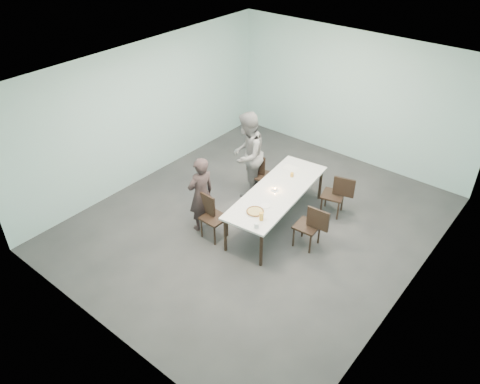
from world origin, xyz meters
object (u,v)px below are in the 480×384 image
Objects in this scene: pizza at (255,212)px; diner_far at (247,155)px; chair_far_left at (260,172)px; tealight at (275,189)px; diner_near at (201,194)px; beer_glass at (261,216)px; water_tumbler at (256,225)px; amber_tumbler at (292,175)px; chair_near_left at (211,213)px; table at (277,193)px; side_plate at (265,206)px; chair_far_right at (337,193)px; chair_near_right at (312,224)px.

diner_far is at bearing 132.94° from pizza.
tealight is (0.85, -0.68, 0.27)m from chair_far_left.
chair_far_left is 1.12m from tealight.
beer_glass is (1.33, 0.10, 0.06)m from diner_near.
chair_far_left is 9.67× the size of water_tumbler.
chair_near_left is at bearing -111.55° from amber_tumbler.
side_plate is (0.12, -0.54, 0.06)m from table.
diner_far is 1.79m from pizza.
chair_far_right is at bearing 86.50° from diner_far.
pizza is (-0.80, -0.62, 0.27)m from chair_near_right.
water_tumbler is (1.10, -0.06, 0.29)m from chair_near_left.
chair_near_right is at bearing 125.42° from diner_near.
side_plate is at bearing 52.56° from chair_far_right.
amber_tumbler reaches higher than tealight.
diner_far reaches higher than chair_near_right.
beer_glass is at bearing -75.90° from amber_tumbler.
chair_far_right is 0.96m from amber_tumbler.
water_tumbler is at bearing 64.97° from chair_far_right.
chair_far_right is (1.49, 2.07, 0.00)m from chair_near_left.
beer_glass is (0.31, -0.92, 0.13)m from table.
pizza is at bearing 19.89° from chair_near_left.
water_tumbler is at bearing -69.68° from tealight.
tealight is at bearing 46.16° from diner_far.
chair_near_right is 9.67× the size of water_tumbler.
chair_far_right is at bearing 150.68° from diner_near.
chair_near_right is at bearing 37.58° from pizza.
diner_far is at bearing 132.43° from water_tumbler.
chair_near_left reaches higher than water_tumbler.
diner_near is 1.86m from amber_tumbler.
side_plate is at bearing 34.35° from chair_near_left.
chair_far_left is 10.88× the size of amber_tumbler.
pizza is (-0.66, -1.80, 0.27)m from chair_far_right.
chair_far_right is 1.68m from side_plate.
table is 17.91× the size of beer_glass.
diner_far is at bearing 105.88° from chair_near_left.
diner_far is (-0.10, 1.50, 0.15)m from diner_near.
chair_far_left is at bearing -172.08° from diner_near.
chair_far_right is 1.98m from diner_far.
side_plate is at bearing 85.32° from pizza.
chair_near_left is at bearing -123.03° from tealight.
tealight is 0.70× the size of amber_tumbler.
side_plate is (1.23, -1.03, -0.16)m from diner_far.
chair_near_right is 2.17m from diner_far.
chair_near_left is 0.47× the size of diner_far.
table is 1.44m from diner_near.
chair_near_right is 4.83× the size of side_plate.
chair_far_right is at bearing -87.02° from chair_near_right.
chair_near_right is at bearing 24.03° from side_plate.
diner_near is at bearing -169.83° from pizza.
beer_glass reaches higher than side_plate.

